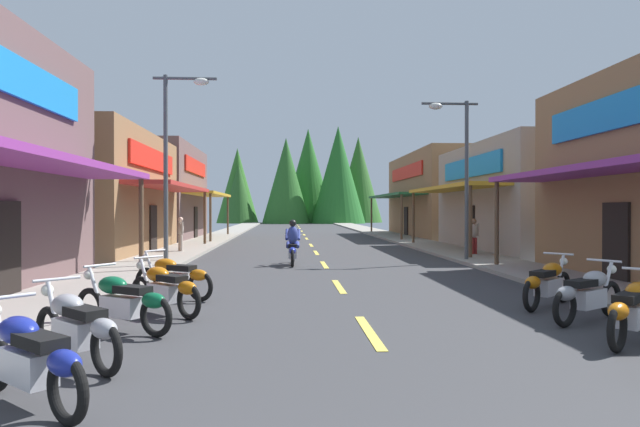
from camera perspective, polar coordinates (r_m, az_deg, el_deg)
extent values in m
cube|color=#38383A|center=(31.69, -1.11, -3.14)|extent=(9.62, 90.99, 0.10)
cube|color=gray|center=(32.01, -11.92, -2.91)|extent=(2.38, 90.99, 0.12)
cube|color=gray|center=(32.49, 9.54, -2.86)|extent=(2.38, 90.99, 0.12)
cube|color=#E0C64C|center=(8.82, 5.13, -12.11)|extent=(0.16, 2.40, 0.01)
cube|color=#E0C64C|center=(13.77, 1.96, -7.56)|extent=(0.16, 2.40, 0.01)
cube|color=#E0C64C|center=(19.07, 0.44, -5.33)|extent=(0.16, 2.40, 0.01)
cube|color=#E0C64C|center=(24.32, -0.40, -4.09)|extent=(0.16, 2.40, 0.01)
cube|color=#E0C64C|center=(29.44, -0.93, -3.30)|extent=(0.16, 2.40, 0.01)
cube|color=#E0C64C|center=(36.05, -1.39, -2.62)|extent=(0.16, 2.40, 0.01)
cube|color=#E0C64C|center=(41.54, -1.66, -2.21)|extent=(0.16, 2.40, 0.01)
cube|color=#E0C64C|center=(48.46, -1.92, -1.84)|extent=(0.16, 2.40, 0.01)
cube|color=#E0C64C|center=(55.14, -2.10, -1.56)|extent=(0.16, 2.40, 0.01)
cube|color=#E0C64C|center=(60.44, -2.22, -1.39)|extent=(0.16, 2.40, 0.01)
cube|color=#E0C64C|center=(67.15, -2.34, -1.21)|extent=(0.16, 2.40, 0.01)
cube|color=#8C338C|center=(12.93, -26.29, 4.73)|extent=(1.80, 9.70, 0.16)
cylinder|color=brown|center=(17.10, -18.03, -1.30)|extent=(0.14, 0.14, 2.82)
cube|color=#197FCC|center=(13.56, -29.68, 12.66)|extent=(0.10, 7.55, 0.90)
cube|color=black|center=(13.28, -29.69, -3.38)|extent=(0.08, 1.10, 2.10)
cube|color=olive|center=(26.55, -25.87, 1.94)|extent=(8.44, 10.67, 5.28)
cube|color=#B72D28|center=(25.06, -14.97, 2.65)|extent=(1.80, 9.61, 0.16)
cylinder|color=brown|center=(20.40, -15.62, -1.02)|extent=(0.14, 0.14, 2.82)
cylinder|color=brown|center=(29.46, -11.84, -0.57)|extent=(0.14, 0.14, 2.82)
cube|color=red|center=(25.32, -16.85, 5.39)|extent=(0.10, 7.47, 0.90)
cube|color=black|center=(25.24, -16.88, -1.57)|extent=(0.08, 1.10, 2.10)
cube|color=brown|center=(37.22, -19.13, 2.03)|extent=(8.30, 10.60, 5.96)
cube|color=gold|center=(36.18, -11.40, 1.97)|extent=(1.80, 9.54, 0.16)
cylinder|color=brown|center=(31.55, -11.28, -0.51)|extent=(0.14, 0.14, 2.82)
cylinder|color=brown|center=(40.62, -9.52, -0.30)|extent=(0.14, 0.14, 2.82)
cube|color=red|center=(36.40, -12.71, 4.71)|extent=(0.10, 7.42, 0.90)
cube|color=black|center=(36.31, -12.74, -0.96)|extent=(0.08, 1.10, 2.10)
cube|color=#8C338C|center=(15.62, 25.64, 3.98)|extent=(1.80, 8.46, 0.16)
cylinder|color=brown|center=(18.96, 17.83, -1.13)|extent=(0.14, 0.14, 2.82)
cube|color=#197FCC|center=(16.21, 28.28, 9.29)|extent=(0.10, 6.58, 0.90)
cube|color=black|center=(16.05, 28.30, -2.73)|extent=(0.08, 1.10, 2.10)
cube|color=gray|center=(27.85, 23.11, 1.53)|extent=(7.94, 10.80, 4.94)
cube|color=gold|center=(26.06, 13.48, 2.57)|extent=(1.80, 9.72, 0.16)
cylinder|color=brown|center=(21.39, 15.31, -0.95)|extent=(0.14, 0.14, 2.82)
cylinder|color=brown|center=(30.37, 9.65, -0.54)|extent=(0.14, 0.14, 2.82)
cube|color=#197FCC|center=(26.37, 15.23, 4.62)|extent=(0.10, 7.56, 0.90)
cube|color=black|center=(26.32, 15.26, -1.48)|extent=(0.08, 1.10, 2.10)
cube|color=olive|center=(40.44, 13.96, 1.82)|extent=(7.23, 13.56, 5.82)
cube|color=#236033|center=(39.32, 7.67, 1.85)|extent=(1.80, 12.20, 0.16)
cylinder|color=brown|center=(33.39, 8.44, -0.45)|extent=(0.14, 0.14, 2.82)
cylinder|color=brown|center=(45.01, 5.35, -0.22)|extent=(0.14, 0.14, 2.82)
cube|color=red|center=(39.57, 8.87, 4.22)|extent=(0.10, 9.49, 0.90)
cube|color=black|center=(39.49, 8.90, -0.84)|extent=(0.08, 1.10, 2.10)
cylinder|color=#474C51|center=(18.56, -15.69, 4.17)|extent=(0.14, 0.14, 6.27)
cylinder|color=#474C51|center=(18.88, -13.80, 13.44)|extent=(2.05, 0.10, 0.10)
ellipsoid|color=silver|center=(18.77, -12.19, 13.20)|extent=(0.50, 0.30, 0.24)
cylinder|color=#474C51|center=(20.63, 14.94, 3.19)|extent=(0.14, 0.14, 5.84)
cylinder|color=#474C51|center=(20.77, 13.29, 11.02)|extent=(2.05, 0.10, 0.10)
ellipsoid|color=silver|center=(20.61, 11.88, 10.82)|extent=(0.50, 0.30, 0.24)
torus|color=black|center=(8.51, 28.41, -10.46)|extent=(0.54, 0.50, 0.64)
cube|color=silver|center=(9.21, 29.75, -9.13)|extent=(0.71, 0.68, 0.32)
ellipsoid|color=#BF660C|center=(9.35, 30.07, -7.00)|extent=(0.63, 0.61, 0.28)
cube|color=black|center=(8.92, 29.33, -7.61)|extent=(0.63, 0.61, 0.12)
ellipsoid|color=#BF660C|center=(8.52, 28.52, -8.88)|extent=(0.49, 0.47, 0.24)
torus|color=black|center=(11.21, 27.89, -7.83)|extent=(0.59, 0.43, 0.64)
torus|color=black|center=(9.90, 24.00, -8.91)|extent=(0.59, 0.43, 0.64)
cube|color=silver|center=(10.54, 26.07, -7.91)|extent=(0.74, 0.61, 0.32)
ellipsoid|color=#99999E|center=(10.67, 26.58, -6.07)|extent=(0.64, 0.57, 0.28)
cube|color=black|center=(10.28, 25.42, -6.54)|extent=(0.66, 0.56, 0.12)
ellipsoid|color=#99999E|center=(9.91, 24.15, -7.56)|extent=(0.50, 0.44, 0.24)
cylinder|color=silver|center=(11.05, 27.60, -6.22)|extent=(0.35, 0.25, 0.71)
cylinder|color=silver|center=(10.91, 27.32, -4.35)|extent=(0.36, 0.53, 0.04)
sphere|color=white|center=(11.17, 27.97, -5.12)|extent=(0.16, 0.16, 0.16)
torus|color=black|center=(12.47, 23.86, -6.98)|extent=(0.54, 0.50, 0.64)
torus|color=black|center=(11.10, 21.06, -7.89)|extent=(0.54, 0.50, 0.64)
cube|color=silver|center=(11.77, 22.55, -7.02)|extent=(0.71, 0.67, 0.32)
ellipsoid|color=#BF660C|center=(11.92, 22.92, -5.38)|extent=(0.63, 0.61, 0.28)
cube|color=black|center=(11.51, 22.08, -5.79)|extent=(0.63, 0.61, 0.12)
ellipsoid|color=#BF660C|center=(11.11, 21.17, -6.68)|extent=(0.49, 0.47, 0.24)
cylinder|color=silver|center=(12.31, 23.65, -5.53)|extent=(0.32, 0.29, 0.71)
cylinder|color=silver|center=(12.17, 23.45, -3.85)|extent=(0.43, 0.47, 0.04)
sphere|color=white|center=(12.44, 23.92, -4.54)|extent=(0.16, 0.16, 0.16)
torus|color=black|center=(5.58, -24.69, -16.27)|extent=(0.55, 0.50, 0.64)
cube|color=silver|center=(6.21, -27.99, -13.79)|extent=(0.71, 0.67, 0.32)
ellipsoid|color=navy|center=(6.32, -28.76, -10.57)|extent=(0.63, 0.61, 0.28)
cube|color=black|center=(5.92, -26.99, -11.70)|extent=(0.64, 0.61, 0.12)
ellipsoid|color=navy|center=(5.56, -24.95, -13.87)|extent=(0.49, 0.47, 0.24)
cylinder|color=silver|center=(6.71, -30.21, -10.53)|extent=(0.32, 0.29, 0.71)
cylinder|color=silver|center=(6.54, -29.82, -7.53)|extent=(0.43, 0.48, 0.04)
torus|color=black|center=(8.24, -26.30, -10.81)|extent=(0.53, 0.52, 0.64)
torus|color=black|center=(6.92, -21.27, -12.98)|extent=(0.53, 0.52, 0.64)
cube|color=silver|center=(7.55, -24.02, -11.22)|extent=(0.70, 0.69, 0.32)
ellipsoid|color=#99999E|center=(7.67, -24.67, -8.61)|extent=(0.63, 0.62, 0.28)
cube|color=black|center=(7.28, -23.17, -9.41)|extent=(0.63, 0.62, 0.12)
ellipsoid|color=#99999E|center=(6.91, -21.48, -11.04)|extent=(0.48, 0.48, 0.24)
cylinder|color=silver|center=(8.06, -25.94, -8.68)|extent=(0.31, 0.30, 0.71)
cylinder|color=silver|center=(7.90, -25.60, -6.15)|extent=(0.45, 0.46, 0.04)
sphere|color=white|center=(8.18, -26.39, -7.13)|extent=(0.16, 0.16, 0.16)
torus|color=black|center=(9.86, -22.72, -8.94)|extent=(0.59, 0.43, 0.64)
torus|color=black|center=(8.73, -16.63, -10.15)|extent=(0.59, 0.43, 0.64)
cube|color=silver|center=(9.27, -19.87, -9.03)|extent=(0.74, 0.62, 0.32)
ellipsoid|color=#0C5933|center=(9.37, -20.67, -6.95)|extent=(0.64, 0.57, 0.28)
cube|color=black|center=(9.04, -18.84, -7.48)|extent=(0.66, 0.56, 0.12)
ellipsoid|color=#0C5933|center=(8.73, -16.86, -8.62)|extent=(0.50, 0.44, 0.24)
cylinder|color=silver|center=(9.71, -22.26, -7.12)|extent=(0.34, 0.25, 0.71)
cylinder|color=silver|center=(9.57, -21.82, -5.00)|extent=(0.36, 0.52, 0.04)
sphere|color=white|center=(9.81, -22.84, -5.87)|extent=(0.16, 0.16, 0.16)
torus|color=black|center=(11.17, -18.01, -7.83)|extent=(0.53, 0.52, 0.64)
torus|color=black|center=(9.94, -13.43, -8.85)|extent=(0.53, 0.52, 0.64)
cube|color=silver|center=(10.53, -15.86, -7.89)|extent=(0.70, 0.69, 0.32)
ellipsoid|color=#BF660C|center=(10.66, -16.46, -6.05)|extent=(0.63, 0.62, 0.28)
cube|color=black|center=(10.29, -15.08, -6.51)|extent=(0.63, 0.62, 0.12)
ellipsoid|color=#BF660C|center=(9.94, -13.60, -7.50)|extent=(0.48, 0.48, 0.24)
cylinder|color=silver|center=(11.02, -17.66, -6.21)|extent=(0.31, 0.30, 0.71)
cylinder|color=silver|center=(10.88, -17.33, -4.34)|extent=(0.44, 0.46, 0.04)
sphere|color=white|center=(11.13, -18.10, -5.11)|extent=(0.16, 0.16, 0.16)
torus|color=black|center=(12.80, -17.53, -6.77)|extent=(0.60, 0.41, 0.64)
torus|color=black|center=(11.80, -12.29, -7.37)|extent=(0.60, 0.41, 0.64)
cube|color=silver|center=(12.28, -15.02, -6.70)|extent=(0.75, 0.60, 0.32)
ellipsoid|color=#BF660C|center=(12.38, -15.71, -5.15)|extent=(0.64, 0.56, 0.28)
cube|color=black|center=(12.08, -14.13, -5.48)|extent=(0.66, 0.55, 0.12)
ellipsoid|color=#BF660C|center=(11.80, -12.48, -6.25)|extent=(0.50, 0.43, 0.24)
cylinder|color=silver|center=(12.67, -17.11, -5.34)|extent=(0.35, 0.24, 0.71)
cylinder|color=silver|center=(12.56, -16.72, -3.70)|extent=(0.34, 0.54, 0.04)
sphere|color=white|center=(12.76, -17.63, -4.40)|extent=(0.16, 0.16, 0.16)
torus|color=black|center=(19.77, -2.81, -4.21)|extent=(0.12, 0.64, 0.64)
torus|color=black|center=(18.28, -2.87, -4.59)|extent=(0.12, 0.64, 0.64)
cube|color=silver|center=(19.02, -2.84, -4.16)|extent=(0.30, 0.71, 0.32)
ellipsoid|color=navy|center=(19.20, -2.83, -3.16)|extent=(0.33, 0.57, 0.28)
cube|color=black|center=(18.75, -2.85, -3.37)|extent=(0.29, 0.61, 0.12)
ellipsoid|color=navy|center=(18.31, -2.87, -3.86)|extent=(0.25, 0.45, 0.24)
cylinder|color=silver|center=(19.62, -2.81, -3.28)|extent=(0.07, 0.37, 0.71)
cylinder|color=silver|center=(19.48, -2.82, -2.22)|extent=(0.60, 0.05, 0.04)
sphere|color=white|center=(19.77, -2.81, -2.68)|extent=(0.16, 0.16, 0.16)
ellipsoid|color=#333F8C|center=(18.83, -2.84, -2.22)|extent=(0.39, 0.39, 0.64)
sphere|color=black|center=(18.86, -2.84, -1.00)|extent=(0.24, 0.24, 0.24)
cylinder|color=#333F8C|center=(19.02, -3.32, -3.25)|extent=(0.15, 0.43, 0.24)
cylinder|color=#333F8C|center=(19.13, -3.45, -2.18)|extent=(0.11, 0.51, 0.40)
cylinder|color=#333F8C|center=(19.02, -2.35, -3.25)|extent=(0.15, 0.43, 0.24)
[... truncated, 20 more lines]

